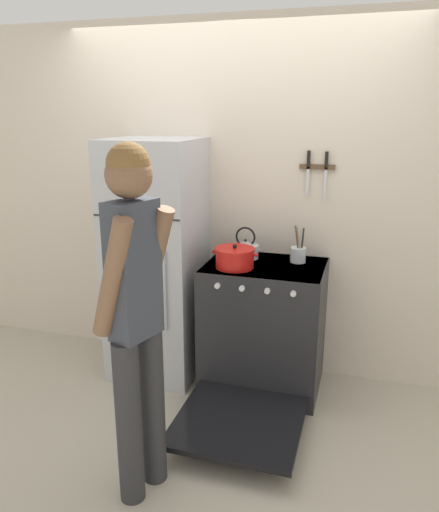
% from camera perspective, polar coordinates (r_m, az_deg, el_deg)
% --- Properties ---
extents(ground_plane, '(14.00, 14.00, 0.00)m').
position_cam_1_polar(ground_plane, '(4.10, 1.60, -11.65)').
color(ground_plane, '#B2A893').
extents(wall_back, '(10.00, 0.06, 2.55)m').
position_cam_1_polar(wall_back, '(3.70, 1.88, 6.26)').
color(wall_back, beige).
rests_on(wall_back, ground_plane).
extents(refrigerator, '(0.63, 0.64, 1.74)m').
position_cam_1_polar(refrigerator, '(3.66, -7.17, -0.54)').
color(refrigerator, '#B7BABF').
rests_on(refrigerator, ground_plane).
extents(stove_range, '(0.81, 1.34, 0.91)m').
position_cam_1_polar(stove_range, '(3.54, 4.91, -8.31)').
color(stove_range, '#232326').
rests_on(stove_range, ground_plane).
extents(dutch_oven_pot, '(0.31, 0.27, 0.16)m').
position_cam_1_polar(dutch_oven_pot, '(3.32, 1.75, -0.19)').
color(dutch_oven_pot, red).
rests_on(dutch_oven_pot, stove_range).
extents(tea_kettle, '(0.23, 0.19, 0.23)m').
position_cam_1_polar(tea_kettle, '(3.54, 3.00, 0.80)').
color(tea_kettle, silver).
rests_on(tea_kettle, stove_range).
extents(utensil_jar, '(0.11, 0.11, 0.26)m').
position_cam_1_polar(utensil_jar, '(3.48, 8.99, 0.26)').
color(utensil_jar, silver).
rests_on(utensil_jar, stove_range).
extents(person, '(0.36, 0.42, 1.80)m').
position_cam_1_polar(person, '(2.41, -9.57, -5.84)').
color(person, '#2D2D30').
rests_on(person, ground_plane).
extents(wall_knife_strip, '(0.24, 0.03, 0.33)m').
position_cam_1_polar(wall_knife_strip, '(3.51, 11.11, 10.03)').
color(wall_knife_strip, brown).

